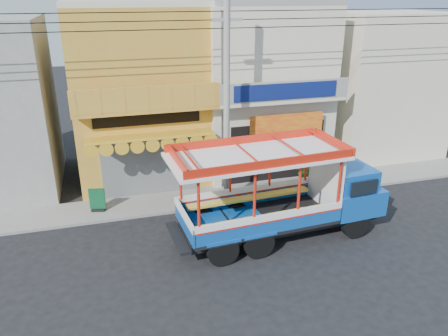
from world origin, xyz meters
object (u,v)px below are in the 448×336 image
object	(u,v)px
utility_pole	(230,88)
potted_plant_c	(338,166)
songthaew_truck	(294,191)
potted_plant_b	(336,172)
potted_plant_a	(304,171)
green_sign	(98,201)

from	to	relation	value
utility_pole	potted_plant_c	world-z (taller)	utility_pole
songthaew_truck	potted_plant_b	xyz separation A→B (m)	(3.85, 3.56, -1.12)
potted_plant_a	potted_plant_b	distance (m)	1.50
green_sign	potted_plant_c	distance (m)	11.49
utility_pole	potted_plant_b	size ratio (longest dim) A/B	26.45
potted_plant_a	potted_plant_c	bearing A→B (deg)	-45.00
potted_plant_c	potted_plant_a	bearing A→B (deg)	-58.65
potted_plant_a	potted_plant_b	xyz separation A→B (m)	(1.32, -0.73, 0.08)
green_sign	potted_plant_a	distance (m)	9.59
green_sign	potted_plant_c	xyz separation A→B (m)	(11.47, 0.65, 0.08)
green_sign	utility_pole	bearing A→B (deg)	-6.28
songthaew_truck	green_sign	xyz separation A→B (m)	(-7.04, 3.73, -1.24)
utility_pole	potted_plant_b	xyz separation A→B (m)	(5.38, 0.44, -4.38)
songthaew_truck	utility_pole	bearing A→B (deg)	116.03
potted_plant_b	potted_plant_c	world-z (taller)	potted_plant_b
songthaew_truck	potted_plant_c	distance (m)	6.34
utility_pole	potted_plant_b	bearing A→B (deg)	4.67
potted_plant_a	potted_plant_c	size ratio (longest dim) A/B	0.92
green_sign	potted_plant_a	world-z (taller)	green_sign
green_sign	potted_plant_c	bearing A→B (deg)	3.25
potted_plant_b	potted_plant_c	distance (m)	1.00
potted_plant_c	utility_pole	bearing A→B (deg)	-49.53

